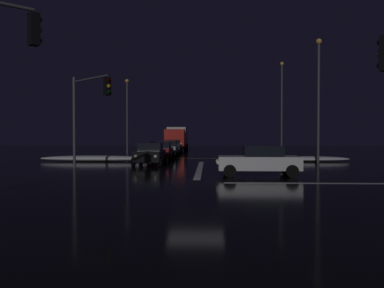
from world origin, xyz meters
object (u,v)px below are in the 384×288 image
sedan_red (160,151)px  sedan_green (173,147)px  box_truck (177,138)px  streetlamp_right_near (319,92)px  streetlamp_left_far (127,110)px  streetlamp_right_far (282,101)px  traffic_signal_nw (88,104)px  sedan_silver (168,148)px  sedan_black (150,154)px  sedan_white_crossing (260,160)px

sedan_red → sedan_green: bearing=90.0°
sedan_green → box_truck: bearing=90.8°
sedan_green → streetlamp_right_near: streetlamp_right_near is taller
streetlamp_left_far → streetlamp_right_far: bearing=0.0°
streetlamp_right_far → streetlamp_left_far: size_ratio=1.22×
sedan_red → box_truck: 19.38m
box_truck → streetlamp_right_near: size_ratio=0.89×
box_truck → streetlamp_right_near: (12.36, -22.25, 3.65)m
streetlamp_right_far → streetlamp_right_near: (0.00, -16.00, -0.52)m
sedan_red → traffic_signal_nw: 10.46m
sedan_silver → sedan_black: bearing=-91.0°
traffic_signal_nw → streetlamp_right_far: size_ratio=0.56×
sedan_red → sedan_white_crossing: size_ratio=1.00×
sedan_silver → sedan_white_crossing: (6.58, -18.40, 0.00)m
sedan_green → streetlamp_right_far: (12.26, 1.32, 5.08)m
streetlamp_right_far → box_truck: bearing=153.2°
sedan_red → streetlamp_right_near: size_ratio=0.46×
sedan_white_crossing → streetlamp_right_far: (5.58, 26.01, 5.08)m
streetlamp_left_far → streetlamp_right_near: (17.60, -16.00, 0.43)m
streetlamp_right_far → sedan_red: bearing=-133.1°
box_truck → traffic_signal_nw: size_ratio=1.42×
box_truck → traffic_signal_nw: 28.99m
sedan_red → sedan_silver: 5.49m
streetlamp_right_far → streetlamp_right_near: bearing=-90.0°
box_truck → streetlamp_left_far: (-5.23, -6.25, 3.22)m
sedan_red → sedan_white_crossing: 14.53m
sedan_red → sedan_green: (-0.01, 11.78, 0.00)m
sedan_black → traffic_signal_nw: size_ratio=0.74×
traffic_signal_nw → streetlamp_left_far: streetlamp_left_far is taller
sedan_green → sedan_red: bearing=-90.0°
sedan_green → streetlamp_right_near: size_ratio=0.46×
streetlamp_right_far → streetlamp_left_far: bearing=180.0°
streetlamp_right_near → sedan_red: bearing=166.7°
traffic_signal_nw → sedan_black: bearing=50.2°
box_truck → streetlamp_left_far: streetlamp_left_far is taller
box_truck → sedan_white_crossing: size_ratio=1.91×
sedan_silver → streetlamp_right_far: (12.16, 7.62, 5.08)m
sedan_black → streetlamp_right_far: (12.35, 18.52, 5.08)m
sedan_white_crossing → sedan_green: bearing=105.1°
sedan_red → streetlamp_right_far: streetlamp_right_far is taller
box_truck → streetlamp_right_far: size_ratio=0.80×
sedan_black → sedan_red: size_ratio=1.00×
sedan_red → sedan_green: 11.78m
traffic_signal_nw → streetlamp_right_near: size_ratio=0.63×
sedan_red → streetlamp_right_far: size_ratio=0.42×
sedan_white_crossing → traffic_signal_nw: bearing=160.5°
sedan_black → sedan_silver: size_ratio=1.00×
sedan_black → sedan_green: (0.10, 17.20, 0.00)m
streetlamp_right_near → traffic_signal_nw: bearing=-157.5°
sedan_black → streetlamp_left_far: 19.69m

